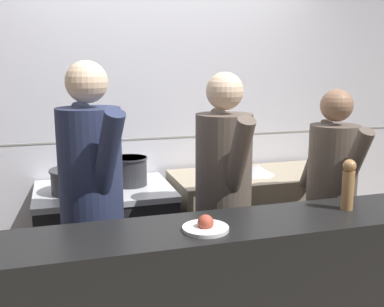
{
  "coord_description": "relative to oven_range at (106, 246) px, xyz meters",
  "views": [
    {
      "loc": [
        -0.77,
        -2.2,
        1.74
      ],
      "look_at": [
        0.06,
        0.59,
        1.15
      ],
      "focal_mm": 42.0,
      "sensor_mm": 36.0,
      "label": 1
    }
  ],
  "objects": [
    {
      "name": "oven_range",
      "position": [
        0.0,
        0.0,
        0.0
      ],
      "size": [
        0.95,
        0.71,
        0.87
      ],
      "color": "#232326",
      "rests_on": "ground_plane"
    },
    {
      "name": "plated_dish_main",
      "position": [
        0.36,
        -1.19,
        0.54
      ],
      "size": [
        0.22,
        0.22,
        0.08
      ],
      "color": "white",
      "rests_on": "pass_counter"
    },
    {
      "name": "pass_counter",
      "position": [
        0.7,
        -1.14,
        0.04
      ],
      "size": [
        2.75,
        0.45,
        0.96
      ],
      "color": "black",
      "rests_on": "ground_plane"
    },
    {
      "name": "chef_head_cook",
      "position": [
        -0.12,
        -0.59,
        0.54
      ],
      "size": [
        0.46,
        0.75,
        1.75
      ],
      "rotation": [
        0.0,
        0.0,
        0.34
      ],
      "color": "black",
      "rests_on": "ground_plane"
    },
    {
      "name": "chefs_knife",
      "position": [
        0.97,
        -0.17,
        0.46
      ],
      "size": [
        0.38,
        0.2,
        0.02
      ],
      "color": "#B7BABF",
      "rests_on": "prep_counter"
    },
    {
      "name": "prep_counter",
      "position": [
        1.19,
        -0.0,
        0.01
      ],
      "size": [
        1.33,
        0.65,
        0.89
      ],
      "color": "gray",
      "rests_on": "ground_plane"
    },
    {
      "name": "pepper_mill",
      "position": [
        1.2,
        -1.12,
        0.67
      ],
      "size": [
        0.07,
        0.07,
        0.28
      ],
      "color": "#AD7A47",
      "rests_on": "pass_counter"
    },
    {
      "name": "mixing_bowl_steel",
      "position": [
        1.17,
        -0.03,
        0.49
      ],
      "size": [
        0.27,
        0.27,
        0.07
      ],
      "color": "#B7BABF",
      "rests_on": "prep_counter"
    },
    {
      "name": "stock_pot",
      "position": [
        -0.18,
        -0.05,
        0.52
      ],
      "size": [
        0.36,
        0.36,
        0.16
      ],
      "color": "#2D2D33",
      "rests_on": "oven_range"
    },
    {
      "name": "chef_line",
      "position": [
        1.43,
        -0.63,
        0.44
      ],
      "size": [
        0.33,
        0.69,
        1.58
      ],
      "rotation": [
        0.0,
        0.0,
        0.04
      ],
      "color": "black",
      "rests_on": "ground_plane"
    },
    {
      "name": "chef_sous",
      "position": [
        0.66,
        -0.63,
        0.5
      ],
      "size": [
        0.35,
        0.74,
        1.69
      ],
      "rotation": [
        0.0,
        0.0,
        0.02
      ],
      "color": "black",
      "rests_on": "ground_plane"
    },
    {
      "name": "wall_back_tiled",
      "position": [
        0.5,
        0.4,
        0.86
      ],
      "size": [
        8.0,
        0.06,
        2.6
      ],
      "color": "silver",
      "rests_on": "ground_plane"
    },
    {
      "name": "sauce_pot",
      "position": [
        0.19,
        0.03,
        0.54
      ],
      "size": [
        0.26,
        0.26,
        0.2
      ],
      "color": "#2D2D33",
      "rests_on": "oven_range"
    }
  ]
}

